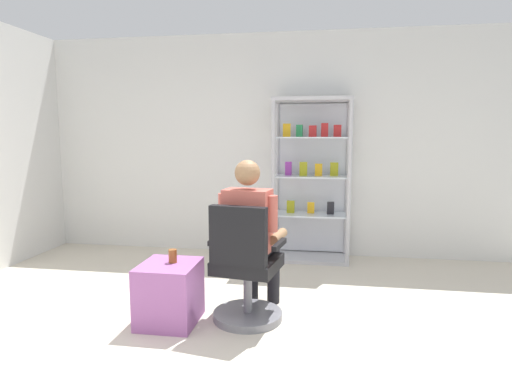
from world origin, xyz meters
name	(u,v)px	position (x,y,z in m)	size (l,w,h in m)	color
back_wall	(280,145)	(0.00, 3.00, 1.35)	(6.00, 0.10, 2.70)	silver
display_cabinet_main	(311,178)	(0.40, 2.76, 0.97)	(0.90, 0.45, 1.90)	#B7B7BC
office_chair	(245,274)	(-0.05, 0.88, 0.39)	(0.60, 0.56, 0.96)	slate
seated_shopkeeper	(252,230)	(-0.02, 1.04, 0.71)	(0.53, 0.60, 1.29)	black
storage_crate	(169,293)	(-0.64, 0.78, 0.24)	(0.44, 0.48, 0.48)	#9E599E
tea_glass	(173,256)	(-0.62, 0.81, 0.53)	(0.07, 0.07, 0.11)	brown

